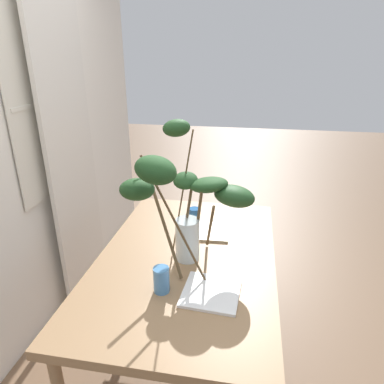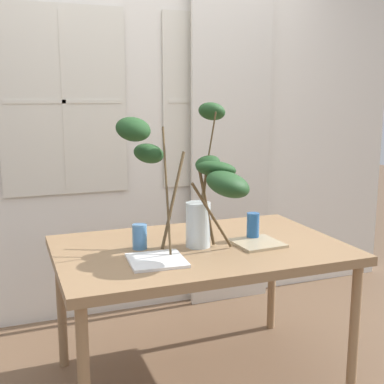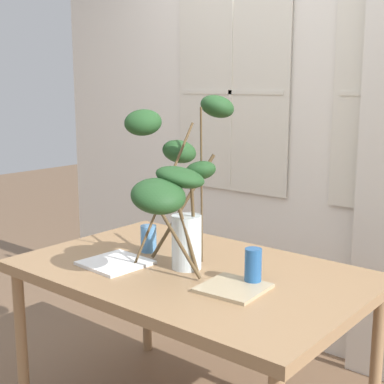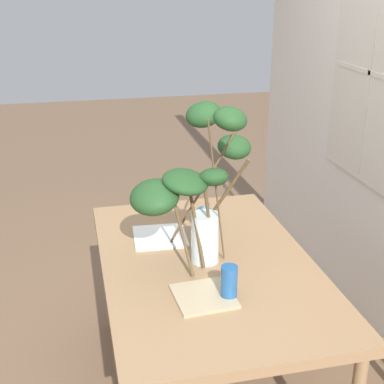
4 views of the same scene
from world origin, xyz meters
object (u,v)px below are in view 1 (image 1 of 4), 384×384
object	(u,v)px
dining_table	(186,266)
plate_square_left	(211,292)
vase_with_branches	(191,196)
drinking_glass_blue_right	(194,219)
plate_square_right	(209,232)
drinking_glass_blue_left	(161,280)

from	to	relation	value
dining_table	plate_square_left	distance (m)	0.33
vase_with_branches	plate_square_left	world-z (taller)	vase_with_branches
vase_with_branches	plate_square_left	distance (m)	0.46
vase_with_branches	drinking_glass_blue_right	world-z (taller)	vase_with_branches
plate_square_right	vase_with_branches	bearing A→B (deg)	171.25
dining_table	plate_square_left	world-z (taller)	plate_square_left
drinking_glass_blue_left	plate_square_left	world-z (taller)	drinking_glass_blue_left
dining_table	plate_square_left	xyz separation A→B (m)	(-0.28, -0.17, 0.07)
dining_table	drinking_glass_blue_left	xyz separation A→B (m)	(-0.30, 0.06, 0.12)
drinking_glass_blue_left	drinking_glass_blue_right	xyz separation A→B (m)	(0.60, -0.05, 0.01)
drinking_glass_blue_right	drinking_glass_blue_left	bearing A→B (deg)	175.36
dining_table	plate_square_left	size ratio (longest dim) A/B	5.70
vase_with_branches	dining_table	bearing A→B (deg)	33.94
dining_table	drinking_glass_blue_right	bearing A→B (deg)	1.58
dining_table	plate_square_right	xyz separation A→B (m)	(0.28, -0.09, 0.07)
dining_table	drinking_glass_blue_right	distance (m)	0.33
drinking_glass_blue_right	plate_square_right	world-z (taller)	drinking_glass_blue_right
vase_with_branches	drinking_glass_blue_right	size ratio (longest dim) A/B	5.15
plate_square_right	drinking_glass_blue_left	bearing A→B (deg)	165.99
drinking_glass_blue_left	plate_square_left	size ratio (longest dim) A/B	0.49
drinking_glass_blue_left	drinking_glass_blue_right	bearing A→B (deg)	-4.64
dining_table	vase_with_branches	bearing A→B (deg)	-146.06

